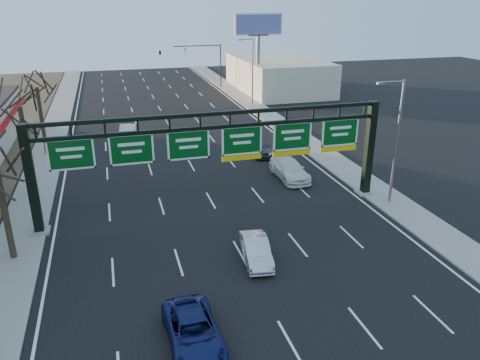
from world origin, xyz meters
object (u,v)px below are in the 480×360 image
object	(u,v)px
sign_gantry	(218,149)
car_blue_suv	(193,332)
car_white_wagon	(289,169)
car_silver_sedan	(256,250)

from	to	relation	value
sign_gantry	car_blue_suv	bearing A→B (deg)	-108.18
sign_gantry	car_blue_suv	size ratio (longest dim) A/B	5.12
car_blue_suv	car_white_wagon	world-z (taller)	car_white_wagon
sign_gantry	car_blue_suv	world-z (taller)	sign_gantry
car_silver_sedan	car_white_wagon	distance (m)	13.52
car_blue_suv	car_silver_sedan	distance (m)	7.57
car_blue_suv	sign_gantry	bearing A→B (deg)	70.43
car_silver_sedan	car_white_wagon	xyz separation A→B (m)	(6.67, 11.76, 0.10)
car_silver_sedan	car_white_wagon	size ratio (longest dim) A/B	0.76
car_blue_suv	car_white_wagon	size ratio (longest dim) A/B	0.91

